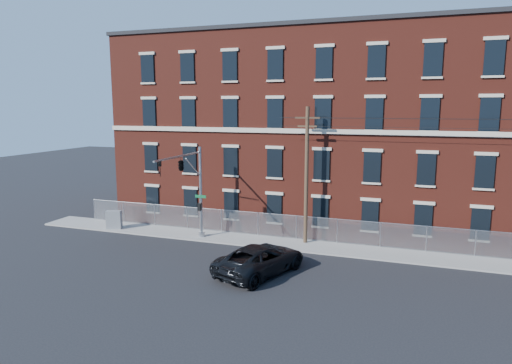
{
  "coord_description": "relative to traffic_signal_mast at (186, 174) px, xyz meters",
  "views": [
    {
      "loc": [
        9.21,
        -26.36,
        10.1
      ],
      "look_at": [
        -1.33,
        4.0,
        4.75
      ],
      "focal_mm": 31.79,
      "sensor_mm": 36.0,
      "label": 1
    }
  ],
  "objects": [
    {
      "name": "sidewalk",
      "position": [
        18.0,
        2.82,
        -5.33
      ],
      "size": [
        65.0,
        3.0,
        0.12
      ],
      "primitive_type": "cube",
      "color": "gray",
      "rests_on": "ground"
    },
    {
      "name": "chain_link_fence",
      "position": [
        18.0,
        4.12,
        -4.33
      ],
      "size": [
        59.06,
        0.06,
        1.85
      ],
      "color": "#A5A8AD",
      "rests_on": "ground"
    },
    {
      "name": "mill_building",
      "position": [
        18.0,
        11.75,
        2.76
      ],
      "size": [
        55.3,
        14.32,
        16.3
      ],
      "color": "#5E1F15",
      "rests_on": "ground"
    },
    {
      "name": "pickup_truck",
      "position": [
        6.77,
        -3.38,
        -4.49
      ],
      "size": [
        5.03,
        7.08,
        1.79
      ],
      "primitive_type": "imported",
      "rotation": [
        0.0,
        0.0,
        2.79
      ],
      "color": "black",
      "rests_on": "ground"
    },
    {
      "name": "traffic_signal_mast",
      "position": [
        0.0,
        0.0,
        0.0
      ],
      "size": [
        0.9,
        6.75,
        7.0
      ],
      "color": "#9EA0A5",
      "rests_on": "ground"
    },
    {
      "name": "ground",
      "position": [
        6.0,
        -2.18,
        -5.39
      ],
      "size": [
        140.0,
        140.0,
        0.0
      ],
      "primitive_type": "plane",
      "color": "black",
      "rests_on": "ground"
    },
    {
      "name": "utility_cabinet",
      "position": [
        -7.84,
        2.02,
        -4.52
      ],
      "size": [
        1.33,
        0.97,
        1.5
      ],
      "primitive_type": "cube",
      "rotation": [
        0.0,
        0.0,
        0.34
      ],
      "color": "slate",
      "rests_on": "sidewalk"
    },
    {
      "name": "utility_pole_near",
      "position": [
        8.0,
        3.42,
        -0.05
      ],
      "size": [
        1.8,
        0.28,
        10.0
      ],
      "color": "#4C3926",
      "rests_on": "ground"
    }
  ]
}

